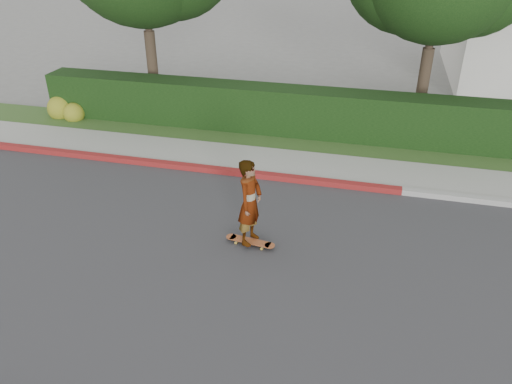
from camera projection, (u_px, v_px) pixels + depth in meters
ground at (346, 293)px, 9.09m from camera, size 120.00×120.00×0.00m
road at (346, 293)px, 9.09m from camera, size 60.00×8.00×0.01m
curb_far at (361, 187)px, 12.54m from camera, size 60.00×0.20×0.15m
curb_red_section at (175, 165)px, 13.60m from camera, size 12.00×0.21×0.15m
sidewalk_far at (363, 172)px, 13.31m from camera, size 60.00×1.60×0.12m
planting_strip at (366, 148)px, 14.67m from camera, size 60.00×1.60×0.10m
hedge at (271, 111)px, 15.48m from camera, size 15.00×1.00×1.50m
flowering_shrub at (65, 110)px, 16.78m from camera, size 1.40×1.00×0.90m
skateboard at (250, 241)px, 10.38m from camera, size 1.10×0.35×0.10m
skateboarder at (250, 202)px, 9.93m from camera, size 0.57×0.75×1.84m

